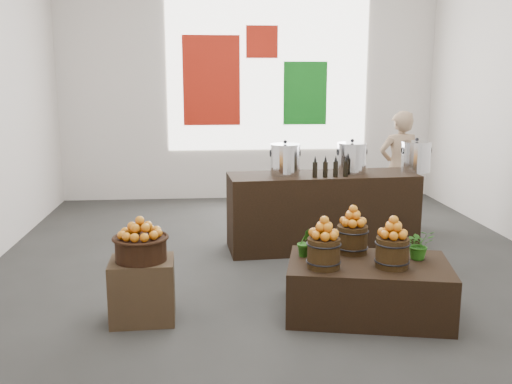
{
  "coord_description": "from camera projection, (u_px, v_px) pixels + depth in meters",
  "views": [
    {
      "loc": [
        -0.7,
        -5.72,
        1.96
      ],
      "look_at": [
        -0.23,
        -0.4,
        0.88
      ],
      "focal_mm": 40.0,
      "sensor_mm": 36.0,
      "label": 1
    }
  ],
  "objects": [
    {
      "name": "ground",
      "position": [
        275.0,
        266.0,
        6.03
      ],
      "size": [
        7.0,
        7.0,
        0.0
      ],
      "primitive_type": "plane",
      "color": "#31312F",
      "rests_on": "ground"
    },
    {
      "name": "deco_red_left",
      "position": [
        211.0,
        81.0,
        8.99
      ],
      "size": [
        0.9,
        0.04,
        1.4
      ],
      "primitive_type": "cube",
      "color": "#B51D0D",
      "rests_on": "back_wall"
    },
    {
      "name": "counter",
      "position": [
        322.0,
        211.0,
        6.58
      ],
      "size": [
        2.18,
        0.82,
        0.87
      ],
      "primitive_type": "cube",
      "rotation": [
        0.0,
        0.0,
        0.07
      ],
      "color": "black",
      "rests_on": "ground"
    },
    {
      "name": "apple_bucket_front_left",
      "position": [
        324.0,
        253.0,
        4.56
      ],
      "size": [
        0.26,
        0.26,
        0.24
      ],
      "primitive_type": "cylinder",
      "color": "#34220E",
      "rests_on": "display_table"
    },
    {
      "name": "herb_garnish_left",
      "position": [
        305.0,
        242.0,
        4.85
      ],
      "size": [
        0.16,
        0.13,
        0.26
      ],
      "primitive_type": "imported",
      "rotation": [
        0.0,
        0.0,
        0.13
      ],
      "color": "#1F5812",
      "rests_on": "display_table"
    },
    {
      "name": "apple_bucket_rear",
      "position": [
        352.0,
        239.0,
        4.94
      ],
      "size": [
        0.26,
        0.26,
        0.24
      ],
      "primitive_type": "cylinder",
      "color": "#34220E",
      "rests_on": "display_table"
    },
    {
      "name": "shopper",
      "position": [
        399.0,
        168.0,
        7.6
      ],
      "size": [
        0.59,
        0.41,
        1.53
      ],
      "primitive_type": "imported",
      "rotation": [
        0.0,
        0.0,
        3.22
      ],
      "color": "#997B5E",
      "rests_on": "ground"
    },
    {
      "name": "back_opening",
      "position": [
        268.0,
        74.0,
        9.06
      ],
      "size": [
        3.2,
        0.02,
        2.4
      ],
      "primitive_type": "cube",
      "color": "white",
      "rests_on": "back_wall"
    },
    {
      "name": "crate",
      "position": [
        143.0,
        290.0,
        4.64
      ],
      "size": [
        0.53,
        0.44,
        0.51
      ],
      "primitive_type": "cube",
      "rotation": [
        0.0,
        0.0,
        0.04
      ],
      "color": "#463020",
      "rests_on": "ground"
    },
    {
      "name": "wicker_basket",
      "position": [
        141.0,
        249.0,
        4.57
      ],
      "size": [
        0.41,
        0.41,
        0.19
      ],
      "primitive_type": "cylinder",
      "color": "black",
      "rests_on": "crate"
    },
    {
      "name": "deco_green_right",
      "position": [
        305.0,
        93.0,
        9.16
      ],
      "size": [
        0.7,
        0.04,
        1.0
      ],
      "primitive_type": "cube",
      "color": "#117119",
      "rests_on": "back_wall"
    },
    {
      "name": "apples_in_bucket_front_right",
      "position": [
        393.0,
        227.0,
        4.53
      ],
      "size": [
        0.2,
        0.2,
        0.18
      ],
      "primitive_type": null,
      "color": "#9C1F05",
      "rests_on": "apple_bucket_front_right"
    },
    {
      "name": "apples_in_basket",
      "position": [
        140.0,
        227.0,
        4.54
      ],
      "size": [
        0.32,
        0.32,
        0.17
      ],
      "primitive_type": null,
      "color": "#9C1F05",
      "rests_on": "wicker_basket"
    },
    {
      "name": "back_wall",
      "position": [
        249.0,
        74.0,
        9.05
      ],
      "size": [
        6.0,
        0.04,
        4.0
      ],
      "primitive_type": "cube",
      "color": "silver",
      "rests_on": "ground"
    },
    {
      "name": "herb_garnish_right",
      "position": [
        419.0,
        244.0,
        4.77
      ],
      "size": [
        0.23,
        0.2,
        0.26
      ],
      "primitive_type": "imported",
      "rotation": [
        0.0,
        0.0,
        -0.0
      ],
      "color": "#1F5812",
      "rests_on": "display_table"
    },
    {
      "name": "display_table",
      "position": [
        368.0,
        288.0,
        4.76
      ],
      "size": [
        1.46,
        1.07,
        0.46
      ],
      "primitive_type": "cube",
      "rotation": [
        0.0,
        0.0,
        -0.21
      ],
      "color": "black",
      "rests_on": "ground"
    },
    {
      "name": "stock_pot_right",
      "position": [
        416.0,
        157.0,
        6.63
      ],
      "size": [
        0.33,
        0.33,
        0.33
      ],
      "primitive_type": "cylinder",
      "color": "silver",
      "rests_on": "counter"
    },
    {
      "name": "apples_in_bucket_front_left",
      "position": [
        324.0,
        228.0,
        4.52
      ],
      "size": [
        0.2,
        0.2,
        0.18
      ],
      "primitive_type": null,
      "color": "#9C1F05",
      "rests_on": "apple_bucket_front_left"
    },
    {
      "name": "stock_pot_left",
      "position": [
        285.0,
        160.0,
        6.39
      ],
      "size": [
        0.33,
        0.33,
        0.33
      ],
      "primitive_type": "cylinder",
      "color": "silver",
      "rests_on": "counter"
    },
    {
      "name": "stock_pot_center",
      "position": [
        352.0,
        159.0,
        6.51
      ],
      "size": [
        0.33,
        0.33,
        0.33
      ],
      "primitive_type": "cylinder",
      "color": "silver",
      "rests_on": "counter"
    },
    {
      "name": "oil_cruets",
      "position": [
        328.0,
        166.0,
        6.26
      ],
      "size": [
        0.31,
        0.08,
        0.24
      ],
      "primitive_type": null,
      "rotation": [
        0.0,
        0.0,
        0.07
      ],
      "color": "black",
      "rests_on": "counter"
    },
    {
      "name": "apples_in_bucket_rear",
      "position": [
        353.0,
        216.0,
        4.9
      ],
      "size": [
        0.2,
        0.2,
        0.18
      ],
      "primitive_type": null,
      "color": "#9C1F05",
      "rests_on": "apple_bucket_rear"
    },
    {
      "name": "deco_red_upper",
      "position": [
        262.0,
        42.0,
        8.94
      ],
      "size": [
        0.5,
        0.04,
        0.5
      ],
      "primitive_type": "cube",
      "color": "#B51D0D",
      "rests_on": "back_wall"
    },
    {
      "name": "apple_bucket_front_right",
      "position": [
        392.0,
        253.0,
        4.57
      ],
      "size": [
        0.26,
        0.26,
        0.24
      ],
      "primitive_type": "cylinder",
      "color": "#34220E",
      "rests_on": "display_table"
    }
  ]
}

